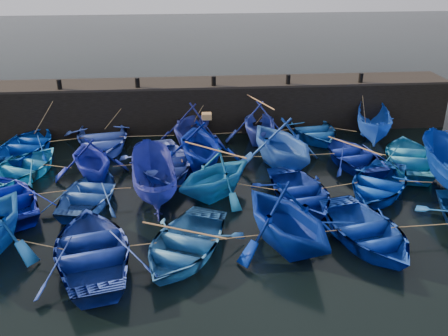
{
  "coord_description": "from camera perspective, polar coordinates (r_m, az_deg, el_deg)",
  "views": [
    {
      "loc": [
        -1.67,
        -16.27,
        9.56
      ],
      "look_at": [
        0.0,
        3.2,
        0.7
      ],
      "focal_mm": 40.0,
      "sensor_mm": 36.0,
      "label": 1
    }
  ],
  "objects": [
    {
      "name": "bollard_4",
      "position": [
        28.42,
        15.38,
        9.91
      ],
      "size": [
        0.24,
        0.24,
        0.5
      ],
      "primitive_type": "cylinder",
      "color": "black",
      "rests_on": "quay_top"
    },
    {
      "name": "boat_24",
      "position": [
        18.03,
        15.95,
        -6.88
      ],
      "size": [
        4.28,
        5.29,
        0.97
      ],
      "primitive_type": "imported",
      "rotation": [
        0.0,
        0.0,
        0.22
      ],
      "color": "#0B2E94",
      "rests_on": "ground"
    },
    {
      "name": "boat_14",
      "position": [
        20.69,
        -15.02,
        -2.68
      ],
      "size": [
        3.8,
        4.72,
        0.87
      ],
      "primitive_type": "imported",
      "rotation": [
        0.0,
        0.0,
        2.93
      ],
      "color": "#254EAB",
      "rests_on": "ground"
    },
    {
      "name": "boat_13",
      "position": [
        21.27,
        -23.69,
        -3.1
      ],
      "size": [
        5.26,
        5.71,
        0.97
      ],
      "primitive_type": "imported",
      "rotation": [
        0.0,
        0.0,
        3.68
      ],
      "color": "#000E8F",
      "rests_on": "ground"
    },
    {
      "name": "quay_wall",
      "position": [
        28.08,
        -1.28,
        7.17
      ],
      "size": [
        26.0,
        2.5,
        2.5
      ],
      "primitive_type": "cube",
      "color": "black",
      "rests_on": "ground"
    },
    {
      "name": "boat_17",
      "position": [
        20.23,
        8.66,
        -2.65
      ],
      "size": [
        3.94,
        4.94,
        0.92
      ],
      "primitive_type": "imported",
      "rotation": [
        0.0,
        0.0,
        0.19
      ],
      "color": "navy",
      "rests_on": "ground"
    },
    {
      "name": "boat_10",
      "position": [
        22.95,
        6.64,
        3.02
      ],
      "size": [
        5.47,
        5.88,
        2.52
      ],
      "primitive_type": "imported",
      "rotation": [
        0.0,
        0.0,
        3.47
      ],
      "color": "blue",
      "rests_on": "ground"
    },
    {
      "name": "loose_oars",
      "position": [
        21.21,
        4.2,
        2.11
      ],
      "size": [
        10.27,
        12.27,
        1.31
      ],
      "color": "#99724C",
      "rests_on": "ground"
    },
    {
      "name": "bollard_1",
      "position": [
        26.82,
        -9.87,
        9.59
      ],
      "size": [
        0.24,
        0.24,
        0.5
      ],
      "primitive_type": "cylinder",
      "color": "black",
      "rests_on": "quay_top"
    },
    {
      "name": "bollard_2",
      "position": [
        26.78,
        -1.19,
        9.91
      ],
      "size": [
        0.24,
        0.24,
        0.5
      ],
      "primitive_type": "cylinder",
      "color": "black",
      "rests_on": "quay_top"
    },
    {
      "name": "boat_6",
      "position": [
        23.85,
        -22.0,
        0.09
      ],
      "size": [
        4.75,
        5.36,
        0.92
      ],
      "primitive_type": "imported",
      "rotation": [
        0.0,
        0.0,
        2.7
      ],
      "color": "blue",
      "rests_on": "ground"
    },
    {
      "name": "boat_2",
      "position": [
        25.51,
        -3.74,
        4.94
      ],
      "size": [
        4.51,
        4.92,
        2.18
      ],
      "primitive_type": "imported",
      "rotation": [
        0.0,
        0.0,
        -0.26
      ],
      "color": "navy",
      "rests_on": "ground"
    },
    {
      "name": "boat_23",
      "position": [
        16.84,
        7.19,
        -5.63
      ],
      "size": [
        5.4,
        5.71,
        2.38
      ],
      "primitive_type": "imported",
      "rotation": [
        0.0,
        0.0,
        0.42
      ],
      "color": "navy",
      "rests_on": "ground"
    },
    {
      "name": "boat_16",
      "position": [
        20.14,
        -1.05,
        -0.69
      ],
      "size": [
        5.15,
        5.1,
        2.05
      ],
      "primitive_type": "imported",
      "rotation": [
        0.0,
        0.0,
        -0.85
      ],
      "color": "blue",
      "rests_on": "ground"
    },
    {
      "name": "mooring_ropes",
      "position": [
        23.09,
        -0.52,
        2.31
      ],
      "size": [
        17.86,
        11.92,
        2.1
      ],
      "color": "tan",
      "rests_on": "ground"
    },
    {
      "name": "wooden_crate",
      "position": [
        22.3,
        -1.99,
        5.95
      ],
      "size": [
        0.43,
        0.41,
        0.26
      ],
      "primitive_type": "cube",
      "color": "#9D7544",
      "rests_on": "boat_9"
    },
    {
      "name": "boat_9",
      "position": [
        22.74,
        -2.7,
        2.76
      ],
      "size": [
        4.36,
        4.91,
        2.38
      ],
      "primitive_type": "imported",
      "rotation": [
        0.0,
        0.0,
        3.25
      ],
      "color": "#031997",
      "rests_on": "ground"
    },
    {
      "name": "boat_0",
      "position": [
        26.49,
        -21.48,
        2.56
      ],
      "size": [
        4.03,
        5.05,
        0.94
      ],
      "primitive_type": "imported",
      "rotation": [
        0.0,
        0.0,
        2.95
      ],
      "color": "#002C94",
      "rests_on": "ground"
    },
    {
      "name": "boat_21",
      "position": [
        16.85,
        -14.76,
        -8.92
      ],
      "size": [
        4.73,
        5.83,
        1.07
      ],
      "primitive_type": "imported",
      "rotation": [
        0.0,
        0.0,
        3.37
      ],
      "color": "navy",
      "rests_on": "ground"
    },
    {
      "name": "ground",
      "position": [
        18.95,
        0.83,
        -5.92
      ],
      "size": [
        120.0,
        120.0,
        0.0
      ],
      "primitive_type": "plane",
      "color": "black",
      "rests_on": "ground"
    },
    {
      "name": "boat_3",
      "position": [
        25.97,
        4.03,
        5.25
      ],
      "size": [
        3.88,
        4.38,
        2.15
      ],
      "primitive_type": "imported",
      "rotation": [
        0.0,
        0.0,
        -0.09
      ],
      "color": "#283CBA",
      "rests_on": "ground"
    },
    {
      "name": "boat_18",
      "position": [
        21.57,
        17.21,
        -1.7
      ],
      "size": [
        5.23,
        5.59,
        0.94
      ],
      "primitive_type": "imported",
      "rotation": [
        0.0,
        0.0,
        -0.59
      ],
      "color": "#04309E",
      "rests_on": "ground"
    },
    {
      "name": "boat_12",
      "position": [
        24.68,
        20.54,
        1.23
      ],
      "size": [
        4.6,
        5.57,
        1.0
      ],
      "primitive_type": "imported",
      "rotation": [
        0.0,
        0.0,
        2.88
      ],
      "color": "#217CCB",
      "rests_on": "ground"
    },
    {
      "name": "bollard_3",
      "position": [
        27.32,
        7.34,
        10.01
      ],
      "size": [
        0.24,
        0.24,
        0.5
      ],
      "primitive_type": "cylinder",
      "color": "black",
      "rests_on": "quay_top"
    },
    {
      "name": "boat_8",
      "position": [
        22.5,
        -7.06,
        0.56
      ],
      "size": [
        4.48,
        5.71,
        1.08
      ],
      "primitive_type": "imported",
      "rotation": [
        0.0,
        0.0,
        0.16
      ],
      "color": "#3149BD",
      "rests_on": "ground"
    },
    {
      "name": "boat_4",
      "position": [
        27.07,
        10.13,
        4.38
      ],
      "size": [
        3.77,
        4.91,
        0.95
      ],
      "primitive_type": "imported",
      "rotation": [
        0.0,
        0.0,
        0.12
      ],
      "color": "#134EA6",
      "rests_on": "ground"
    },
    {
      "name": "boat_7",
      "position": [
        22.48,
        -14.94,
        1.11
      ],
      "size": [
        4.35,
        4.65,
        1.98
      ],
      "primitive_type": "imported",
      "rotation": [
        0.0,
        0.0,
        3.5
      ],
      "color": "#1420A0",
      "rests_on": "ground"
    },
    {
      "name": "boat_5",
      "position": [
        27.21,
        16.79,
        4.74
      ],
      "size": [
        2.97,
        4.88,
        1.77
      ],
      "primitive_type": "imported",
      "rotation": [
        0.0,
        0.0,
        -0.29
      ],
      "color": "blue",
      "rests_on": "ground"
    },
    {
      "name": "boat_15",
      "position": [
        20.19,
        -8.11,
        -1.26
      ],
      "size": [
        2.31,
        4.86,
        1.81
      ],
      "primitive_type": "imported",
      "rotation": [
        0.0,
        0.0,
        3.26
      ],
      "color": "navy",
      "rests_on": "ground"
    },
    {
      "name": "bollard_0",
      "position": [
        27.46,
        -18.31,
        9.06
      ],
      "size": [
        0.24,
        0.24,
        0.5
      ],
      "primitive_type": "cylinder",
      "color": "black",
      "rests_on": "quay_top"
    },
    {
      "name": "boat_22",
      "position": [
        16.72,
        -4.58,
        -8.59
      ],
      "size": [
        4.92,
        5.56,
        0.96
      ],
      "primitive_type": "imported",
      "rotation": [
        0.0,
        0.0,
        -0.43
      ],
      "color": "#255E9B",
      "rests_on": "ground"
    },
    {
      "name": "quay_top",
      "position": [
        27.72,
        -1.31,
        9.75
      ],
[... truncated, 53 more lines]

